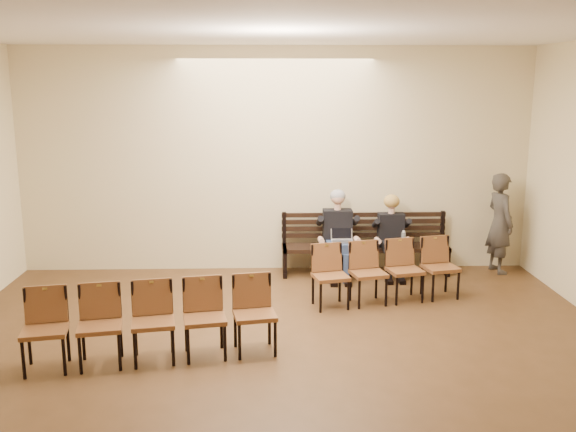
% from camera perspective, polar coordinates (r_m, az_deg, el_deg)
% --- Properties ---
extents(room_walls, '(8.02, 10.01, 3.51)m').
position_cam_1_polar(room_walls, '(5.80, -0.49, 7.59)').
color(room_walls, beige).
rests_on(room_walls, ground).
extents(bench, '(2.60, 0.90, 0.45)m').
position_cam_1_polar(bench, '(10.14, 6.85, -3.86)').
color(bench, black).
rests_on(bench, ground).
extents(seated_man, '(0.55, 0.76, 1.32)m').
position_cam_1_polar(seated_man, '(9.86, 4.46, -1.66)').
color(seated_man, black).
rests_on(seated_man, ground).
extents(seated_woman, '(0.49, 0.68, 1.14)m').
position_cam_1_polar(seated_woman, '(10.01, 9.21, -2.12)').
color(seated_woman, black).
rests_on(seated_woman, ground).
extents(laptop, '(0.34, 0.28, 0.24)m').
position_cam_1_polar(laptop, '(9.72, 4.86, -2.43)').
color(laptop, '#B7B6BB').
rests_on(laptop, bench).
extents(water_bottle, '(0.07, 0.07, 0.21)m').
position_cam_1_polar(water_bottle, '(9.77, 10.20, -2.57)').
color(water_bottle, silver).
rests_on(water_bottle, bench).
extents(bag, '(0.41, 0.30, 0.29)m').
position_cam_1_polar(bag, '(10.19, 3.76, -4.18)').
color(bag, black).
rests_on(bag, ground).
extents(passerby, '(0.56, 0.74, 1.82)m').
position_cam_1_polar(passerby, '(10.54, 18.36, 0.02)').
color(passerby, '#3A3630').
rests_on(passerby, ground).
extents(chair_row_front, '(2.10, 0.90, 0.84)m').
position_cam_1_polar(chair_row_front, '(8.85, 8.77, -4.96)').
color(chair_row_front, brown).
rests_on(chair_row_front, ground).
extents(chair_row_back, '(2.70, 0.93, 0.87)m').
position_cam_1_polar(chair_row_back, '(7.12, -11.90, -9.27)').
color(chair_row_back, brown).
rests_on(chair_row_back, ground).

